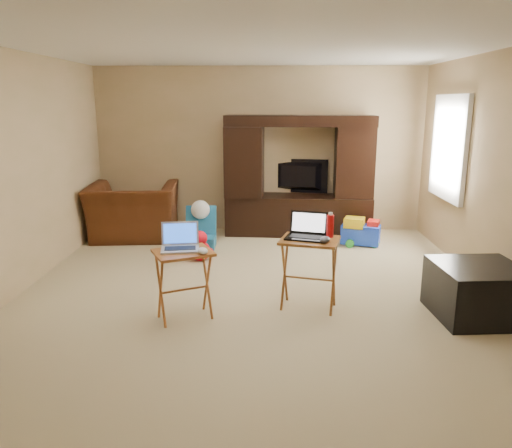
{
  "coord_description": "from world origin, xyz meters",
  "views": [
    {
      "loc": [
        0.09,
        -4.98,
        1.97
      ],
      "look_at": [
        0.0,
        -0.2,
        0.8
      ],
      "focal_mm": 35.0,
      "sensor_mm": 36.0,
      "label": 1
    }
  ],
  "objects_px": {
    "entertainment_center": "(299,176)",
    "tray_table_right": "(309,274)",
    "push_toy": "(361,231)",
    "television": "(298,177)",
    "ottoman": "(478,291)",
    "mouse_left": "(203,251)",
    "recliner": "(134,212)",
    "plush_toy": "(200,246)",
    "laptop_right": "(306,226)",
    "tray_table_left": "(184,285)",
    "mouse_right": "(325,240)",
    "laptop_left": "(180,238)",
    "child_rocker": "(200,227)",
    "water_bottle": "(330,226)"
  },
  "relations": [
    {
      "from": "entertainment_center",
      "to": "tray_table_right",
      "type": "bearing_deg",
      "value": -87.88
    },
    {
      "from": "push_toy",
      "to": "television",
      "type": "bearing_deg",
      "value": 154.77
    },
    {
      "from": "ottoman",
      "to": "mouse_left",
      "type": "distance_m",
      "value": 2.59
    },
    {
      "from": "recliner",
      "to": "mouse_left",
      "type": "distance_m",
      "value": 3.21
    },
    {
      "from": "television",
      "to": "tray_table_right",
      "type": "height_order",
      "value": "television"
    },
    {
      "from": "plush_toy",
      "to": "mouse_left",
      "type": "bearing_deg",
      "value": -81.53
    },
    {
      "from": "tray_table_right",
      "to": "laptop_right",
      "type": "bearing_deg",
      "value": 168.46
    },
    {
      "from": "push_toy",
      "to": "laptop_right",
      "type": "xyz_separation_m",
      "value": [
        -0.97,
        -2.23,
        0.62
      ]
    },
    {
      "from": "push_toy",
      "to": "ottoman",
      "type": "height_order",
      "value": "ottoman"
    },
    {
      "from": "tray_table_left",
      "to": "mouse_left",
      "type": "height_order",
      "value": "mouse_left"
    },
    {
      "from": "plush_toy",
      "to": "mouse_right",
      "type": "bearing_deg",
      "value": -49.3
    },
    {
      "from": "push_toy",
      "to": "mouse_left",
      "type": "distance_m",
      "value": 3.25
    },
    {
      "from": "ottoman",
      "to": "mouse_right",
      "type": "relative_size",
      "value": 5.42
    },
    {
      "from": "mouse_left",
      "to": "mouse_right",
      "type": "distance_m",
      "value": 1.13
    },
    {
      "from": "ottoman",
      "to": "laptop_left",
      "type": "bearing_deg",
      "value": -178.58
    },
    {
      "from": "laptop_left",
      "to": "ottoman",
      "type": "bearing_deg",
      "value": -6.99
    },
    {
      "from": "mouse_left",
      "to": "tray_table_right",
      "type": "bearing_deg",
      "value": 18.82
    },
    {
      "from": "television",
      "to": "child_rocker",
      "type": "height_order",
      "value": "television"
    },
    {
      "from": "recliner",
      "to": "laptop_left",
      "type": "distance_m",
      "value": 3.04
    },
    {
      "from": "entertainment_center",
      "to": "water_bottle",
      "type": "xyz_separation_m",
      "value": [
        0.12,
        -2.76,
        -0.08
      ]
    },
    {
      "from": "tray_table_right",
      "to": "mouse_left",
      "type": "height_order",
      "value": "mouse_left"
    },
    {
      "from": "ottoman",
      "to": "tray_table_left",
      "type": "xyz_separation_m",
      "value": [
        -2.74,
        -0.1,
        0.08
      ]
    },
    {
      "from": "ottoman",
      "to": "laptop_left",
      "type": "distance_m",
      "value": 2.82
    },
    {
      "from": "tray_table_right",
      "to": "push_toy",
      "type": "bearing_deg",
      "value": 82.71
    },
    {
      "from": "tray_table_right",
      "to": "water_bottle",
      "type": "xyz_separation_m",
      "value": [
        0.2,
        0.08,
        0.46
      ]
    },
    {
      "from": "child_rocker",
      "to": "laptop_left",
      "type": "distance_m",
      "value": 2.39
    },
    {
      "from": "recliner",
      "to": "tray_table_left",
      "type": "relative_size",
      "value": 1.9
    },
    {
      "from": "tray_table_left",
      "to": "mouse_left",
      "type": "xyz_separation_m",
      "value": [
        0.19,
        -0.07,
        0.35
      ]
    },
    {
      "from": "push_toy",
      "to": "mouse_right",
      "type": "xyz_separation_m",
      "value": [
        -0.8,
        -2.37,
        0.53
      ]
    },
    {
      "from": "plush_toy",
      "to": "entertainment_center",
      "type": "bearing_deg",
      "value": 45.63
    },
    {
      "from": "recliner",
      "to": "plush_toy",
      "type": "height_order",
      "value": "recliner"
    },
    {
      "from": "recliner",
      "to": "water_bottle",
      "type": "distance_m",
      "value": 3.58
    },
    {
      "from": "television",
      "to": "laptop_right",
      "type": "distance_m",
      "value": 3.04
    },
    {
      "from": "laptop_right",
      "to": "water_bottle",
      "type": "xyz_separation_m",
      "value": [
        0.24,
        0.06,
        -0.01
      ]
    },
    {
      "from": "child_rocker",
      "to": "mouse_right",
      "type": "bearing_deg",
      "value": -57.66
    },
    {
      "from": "plush_toy",
      "to": "push_toy",
      "type": "bearing_deg",
      "value": 19.43
    },
    {
      "from": "entertainment_center",
      "to": "push_toy",
      "type": "relative_size",
      "value": 4.06
    },
    {
      "from": "recliner",
      "to": "push_toy",
      "type": "height_order",
      "value": "recliner"
    },
    {
      "from": "plush_toy",
      "to": "water_bottle",
      "type": "relative_size",
      "value": 1.83
    },
    {
      "from": "plush_toy",
      "to": "mouse_left",
      "type": "xyz_separation_m",
      "value": [
        0.27,
        -1.82,
        0.48
      ]
    },
    {
      "from": "mouse_right",
      "to": "water_bottle",
      "type": "bearing_deg",
      "value": 70.71
    },
    {
      "from": "mouse_left",
      "to": "mouse_right",
      "type": "height_order",
      "value": "mouse_right"
    },
    {
      "from": "ottoman",
      "to": "water_bottle",
      "type": "distance_m",
      "value": 1.5
    },
    {
      "from": "laptop_right",
      "to": "ottoman",
      "type": "bearing_deg",
      "value": 9.56
    },
    {
      "from": "water_bottle",
      "to": "entertainment_center",
      "type": "bearing_deg",
      "value": 92.57
    },
    {
      "from": "child_rocker",
      "to": "laptop_left",
      "type": "relative_size",
      "value": 1.65
    },
    {
      "from": "child_rocker",
      "to": "laptop_right",
      "type": "distance_m",
      "value": 2.51
    },
    {
      "from": "push_toy",
      "to": "laptop_right",
      "type": "bearing_deg",
      "value": -95.21
    },
    {
      "from": "mouse_right",
      "to": "entertainment_center",
      "type": "bearing_deg",
      "value": 91.05
    },
    {
      "from": "entertainment_center",
      "to": "tray_table_left",
      "type": "distance_m",
      "value": 3.4
    }
  ]
}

